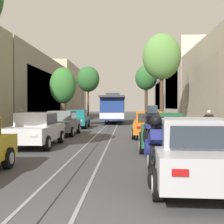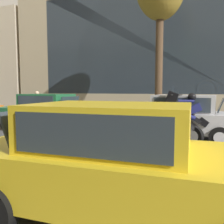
{
  "view_description": "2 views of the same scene",
  "coord_description": "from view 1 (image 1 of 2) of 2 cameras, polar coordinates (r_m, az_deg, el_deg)",
  "views": [
    {
      "loc": [
        1.4,
        -4.03,
        1.85
      ],
      "look_at": [
        -0.26,
        31.35,
        1.23
      ],
      "focal_mm": 47.72,
      "sensor_mm": 36.0,
      "label": 1
    },
    {
      "loc": [
        -5.96,
        2.26,
        1.77
      ],
      "look_at": [
        2.84,
        5.65,
        0.9
      ],
      "focal_mm": 38.9,
      "sensor_mm": 36.0,
      "label": 2
    }
  ],
  "objects": [
    {
      "name": "parked_car_white_second_left",
      "position": [
        14.36,
        -14.33,
        -3.23
      ],
      "size": [
        2.0,
        4.36,
        1.58
      ],
      "color": "silver",
      "rests_on": "ground"
    },
    {
      "name": "parked_car_silver_near_right",
      "position": [
        7.34,
        15.03,
        -7.27
      ],
      "size": [
        2.13,
        4.42,
        1.58
      ],
      "color": "#B7B7BC",
      "rests_on": "ground"
    },
    {
      "name": "building_facade_left",
      "position": [
        39.4,
        -15.38,
        4.49
      ],
      "size": [
        5.84,
        66.9,
        9.52
      ],
      "color": "tan",
      "rests_on": "ground"
    },
    {
      "name": "parked_car_green_second_right",
      "position": [
        13.05,
        9.57,
        -3.63
      ],
      "size": [
        2.13,
        4.42,
        1.58
      ],
      "color": "#1E6038",
      "rests_on": "ground"
    },
    {
      "name": "fire_hydrant",
      "position": [
        13.6,
        15.64,
        -5.06
      ],
      "size": [
        0.4,
        0.22,
        0.84
      ],
      "color": "gold",
      "rests_on": "ground"
    },
    {
      "name": "trolley_track_rails",
      "position": [
        35.71,
        0.43,
        -1.96
      ],
      "size": [
        1.14,
        75.2,
        0.01
      ],
      "color": "gray",
      "rests_on": "ground"
    },
    {
      "name": "cable_car_trolley",
      "position": [
        33.26,
        0.27,
        0.68
      ],
      "size": [
        2.6,
        9.14,
        3.28
      ],
      "color": "navy",
      "rests_on": "ground"
    },
    {
      "name": "motorcycle_with_rider",
      "position": [
        7.02,
        8.13,
        -6.08
      ],
      "size": [
        0.5,
        1.83,
        1.89
      ],
      "color": "black",
      "rests_on": "ground"
    },
    {
      "name": "street_tree_kerb_right_mid",
      "position": [
        47.45,
        6.56,
        6.4
      ],
      "size": [
        3.44,
        2.89,
        8.39
      ],
      "color": "#4C3826",
      "rests_on": "ground"
    },
    {
      "name": "street_tree_kerb_left_mid",
      "position": [
        48.86,
        -4.59,
        6.27
      ],
      "size": [
        3.66,
        3.06,
        8.46
      ],
      "color": "brown",
      "rests_on": "ground"
    },
    {
      "name": "pedestrian_on_right_pavement",
      "position": [
        25.09,
        -17.01,
        -1.12
      ],
      "size": [
        0.55,
        0.26,
        1.67
      ],
      "color": "black",
      "rests_on": "ground"
    },
    {
      "name": "ground_plane",
      "position": [
        31.0,
        0.09,
        -2.42
      ],
      "size": [
        168.01,
        168.01,
        0.0
      ],
      "primitive_type": "plane",
      "color": "#424244"
    },
    {
      "name": "building_facade_right",
      "position": [
        35.15,
        17.51,
        5.69
      ],
      "size": [
        5.41,
        66.9,
        10.41
      ],
      "color": "tan",
      "rests_on": "ground"
    },
    {
      "name": "parked_car_teal_fourth_left",
      "position": [
        26.24,
        -6.69,
        -1.3
      ],
      "size": [
        2.09,
        4.4,
        1.58
      ],
      "color": "#196B70",
      "rests_on": "ground"
    },
    {
      "name": "pedestrian_on_left_pavement",
      "position": [
        40.82,
        9.59,
        -0.25
      ],
      "size": [
        0.55,
        0.4,
        1.72
      ],
      "color": "black",
      "rests_on": "ground"
    },
    {
      "name": "street_tree_kerb_right_second",
      "position": [
        28.17,
        9.49,
        10.33
      ],
      "size": [
        3.5,
        2.85,
        8.59
      ],
      "color": "#4C3826",
      "rests_on": "ground"
    },
    {
      "name": "pedestrian_crossing_far",
      "position": [
        16.04,
        18.08,
        -2.25
      ],
      "size": [
        0.55,
        0.26,
        1.69
      ],
      "color": "black",
      "rests_on": "ground"
    },
    {
      "name": "street_tree_kerb_left_second",
      "position": [
        28.78,
        -9.38,
        4.85
      ],
      "size": [
        2.51,
        2.18,
        5.6
      ],
      "color": "brown",
      "rests_on": "ground"
    },
    {
      "name": "parked_car_orange_mid_right",
      "position": [
        18.14,
        7.06,
        -2.33
      ],
      "size": [
        2.15,
        4.42,
        1.58
      ],
      "color": "orange",
      "rests_on": "ground"
    },
    {
      "name": "parked_car_grey_mid_left",
      "position": [
        19.82,
        -9.54,
        -2.05
      ],
      "size": [
        2.01,
        4.36,
        1.58
      ],
      "color": "slate",
      "rests_on": "ground"
    }
  ]
}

